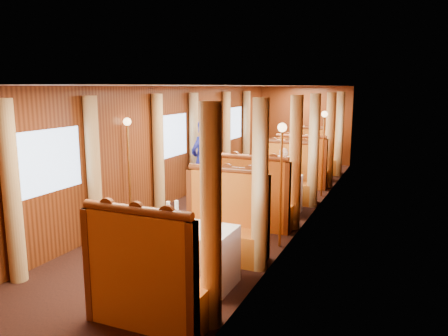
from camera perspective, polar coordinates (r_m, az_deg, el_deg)
The scene contains 48 objects.
floor at distance 9.08m, azimuth 1.74°, elevation -5.31°, with size 3.00×12.00×0.01m, color black, non-canonical shape.
ceiling at distance 8.73m, azimuth 1.83°, elevation 10.68°, with size 3.00×12.00×0.01m, color silver, non-canonical shape.
wall_far at distance 14.54m, azimuth 10.44°, elevation 5.55°, with size 3.00×2.50×0.01m, color brown, non-canonical shape.
wall_left at distance 9.46m, azimuth -6.73°, elevation 3.01°, with size 12.00×2.50×0.01m, color brown, non-canonical shape.
wall_right at distance 8.39m, azimuth 11.37°, elevation 1.92°, with size 12.00×2.50×0.01m, color brown, non-canonical shape.
doorway_far at distance 14.53m, azimuth 10.39°, elevation 4.55°, with size 0.80×0.04×2.00m, color brown.
table_near at distance 5.64m, azimuth -4.21°, elevation -11.44°, with size 1.05×0.72×0.75m, color white.
banquette_near_fwd at distance 4.82m, azimuth -9.94°, elevation -14.94°, with size 1.30×0.55×1.34m.
banquette_near_aft at distance 6.48m, azimuth -0.08°, elevation -7.97°, with size 1.30×0.55×1.34m.
table_mid at distance 8.74m, azimuth 6.34°, elevation -3.44°, with size 1.05×0.72×0.75m, color white.
banquette_mid_fwd at distance 7.80m, azimuth 4.19°, elevation -4.78°, with size 1.30×0.55×1.34m.
banquette_mid_aft at distance 9.68m, azimuth 8.09°, elevation -1.81°, with size 1.30×0.55×1.34m.
table_far at distance 12.07m, azimuth 11.15°, elevation 0.32°, with size 1.05×0.72×0.75m, color white.
banquette_far_fwd at distance 11.08m, azimuth 10.07°, elevation -0.29°, with size 1.30×0.55×1.34m.
banquette_far_aft at distance 13.04m, azimuth 12.09°, elevation 1.26°, with size 1.30×0.55×1.34m.
tea_tray at distance 5.51m, azimuth -5.52°, elevation -7.74°, with size 0.34×0.26×0.01m, color silver.
teapot_left at distance 5.48m, azimuth -6.51°, elevation -7.16°, with size 0.18×0.14×0.15m, color silver, non-canonical shape.
teapot_right at distance 5.36m, azimuth -4.89°, elevation -7.65°, with size 0.15×0.11×0.12m, color silver, non-canonical shape.
teapot_back at distance 5.57m, azimuth -5.09°, elevation -6.89°, with size 0.16×0.12×0.13m, color silver, non-canonical shape.
fruit_plate at distance 5.27m, azimuth -1.59°, elevation -8.45°, with size 0.24×0.24×0.05m.
cup_inboard at distance 5.78m, azimuth -7.29°, elevation -5.89°, with size 0.08×0.08×0.26m.
cup_outboard at distance 5.81m, azimuth -6.20°, elevation -5.77°, with size 0.08×0.08×0.26m.
rose_vase_mid at distance 8.61m, azimuth 6.18°, elevation 0.10°, with size 0.06×0.06×0.36m.
rose_vase_far at distance 11.96m, azimuth 11.26°, elevation 2.91°, with size 0.06×0.06×0.36m.
window_left_near at distance 6.64m, azimuth -21.75°, elevation 0.86°, with size 1.20×0.90×0.01m, color #8EADD6, non-canonical shape.
curtain_left_near_a at distance 6.10m, azimuth -26.00°, elevation -2.91°, with size 0.22×0.22×2.35m, color tan.
curtain_left_near_b at distance 7.19m, azimuth -16.66°, elevation -0.37°, with size 0.22×0.22×2.35m, color tan.
window_right_near at distance 5.04m, azimuth 3.08°, elevation -1.30°, with size 1.20×0.90×0.01m, color #8EADD6, non-canonical shape.
curtain_right_near_a at distance 4.44m, azimuth -1.70°, elevation -6.57°, with size 0.22×0.22×2.35m, color tan.
curtain_right_near_b at distance 5.85m, azimuth 4.70°, elevation -2.40°, with size 0.22×0.22×2.35m, color tan.
window_left_mid at distance 9.43m, azimuth -6.67°, elevation 4.21°, with size 1.20×0.90×0.01m, color #8EADD6, non-canonical shape.
curtain_left_mid_a at distance 8.74m, azimuth -8.56°, elevation 1.85°, with size 0.22×0.22×2.35m, color tan.
curtain_left_mid_b at distance 10.09m, azimuth -3.93°, elevation 3.11°, with size 0.22×0.22×2.35m, color tan.
window_right_mid at distance 8.37m, azimuth 11.32°, elevation 3.28°, with size 1.20×0.90×0.01m, color #8EADD6, non-canonical shape.
curtain_right_mid_a at distance 7.68m, azimuth 9.28°, elevation 0.62°, with size 0.22×0.22×2.35m, color tan.
curtain_right_mid_b at distance 9.19m, azimuth 11.62°, elevation 2.17°, with size 0.22×0.22×2.35m, color tan.
window_left_far at distance 12.57m, azimuth 1.27°, elevation 5.87°, with size 1.20×0.90×0.01m, color #8EADD6, non-canonical shape.
curtain_left_far_a at distance 11.84m, azimuth 0.34°, elevation 4.24°, with size 0.22×0.22×2.35m, color tan.
curtain_left_far_b at distance 13.28m, azimuth 2.94°, elevation 4.92°, with size 0.22×0.22×2.35m, color tan.
window_right_far at distance 11.80m, azimuth 14.84°, elevation 5.21°, with size 1.20×0.90×0.01m, color #8EADD6, non-canonical shape.
curtain_right_far_a at distance 11.08m, azimuth 13.65°, elevation 3.50°, with size 0.22×0.22×2.35m, color tan.
curtain_right_far_b at distance 12.61m, azimuth 14.83°, elevation 4.28°, with size 0.22×0.22×2.35m, color tan.
sconce_left_fore at distance 7.92m, azimuth -12.39°, elevation 2.35°, with size 0.14×0.14×1.95m.
sconce_right_fore at distance 6.71m, azimuth 7.51°, elevation 1.06°, with size 0.14×0.14×1.95m.
sconce_left_aft at distance 10.94m, azimuth -1.73°, elevation 4.81°, with size 0.14×0.14×1.95m.
sconce_right_aft at distance 10.10m, azimuth 12.89°, elevation 4.07°, with size 0.14×0.14×1.95m.
steward at distance 9.49m, azimuth -2.77°, elevation 0.99°, with size 0.66×0.43×1.81m, color navy.
passenger at distance 9.35m, azimuth 7.69°, elevation -0.25°, with size 0.40×0.44×0.76m.
Camera 1 is at (3.16, -8.13, 2.49)m, focal length 35.00 mm.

